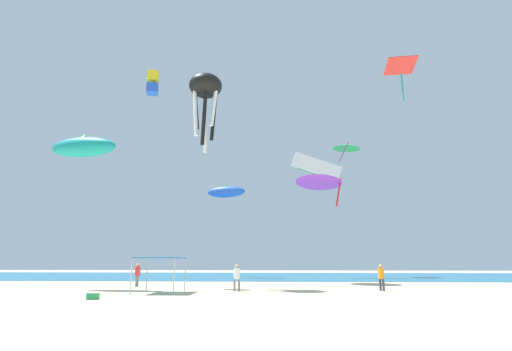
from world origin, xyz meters
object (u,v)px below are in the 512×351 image
object	(u,v)px
canopy_tent	(160,259)
person_central	(381,275)
kite_delta_purple	(319,179)
kite_box_yellow	(153,83)
kite_delta_green	(347,146)
kite_inflatable_teal	(84,147)
kite_inflatable_blue	(226,192)
person_near_tent	(138,273)
person_leftmost	(237,275)
kite_octopus_black	(205,90)
kite_diamond_red	(401,68)
kite_parafoil_white	(317,167)
cooler_box	(93,296)

from	to	relation	value
canopy_tent	person_central	size ratio (longest dim) A/B	1.70
kite_delta_purple	kite_box_yellow	size ratio (longest dim) A/B	2.83
kite_box_yellow	kite_delta_green	size ratio (longest dim) A/B	0.42
kite_inflatable_teal	kite_inflatable_blue	bearing A→B (deg)	-109.96
person_near_tent	kite_inflatable_teal	size ratio (longest dim) A/B	0.32
person_leftmost	kite_inflatable_blue	xyz separation A→B (m)	(-3.45, 19.95, 9.19)
kite_octopus_black	kite_delta_green	distance (m)	24.88
person_central	kite_diamond_red	bearing A→B (deg)	43.74
canopy_tent	kite_octopus_black	size ratio (longest dim) A/B	0.45
kite_box_yellow	kite_octopus_black	world-z (taller)	kite_box_yellow
kite_delta_green	kite_inflatable_blue	world-z (taller)	kite_delta_green
kite_parafoil_white	kite_inflatable_blue	size ratio (longest dim) A/B	1.27
kite_parafoil_white	person_leftmost	bearing A→B (deg)	-110.61
kite_inflatable_teal	person_central	bearing A→B (deg)	-176.71
kite_octopus_black	kite_box_yellow	bearing A→B (deg)	7.45
kite_inflatable_teal	kite_parafoil_white	world-z (taller)	kite_parafoil_white
kite_box_yellow	person_central	bearing A→B (deg)	-26.18
canopy_tent	kite_inflatable_teal	size ratio (longest dim) A/B	0.53
kite_inflatable_teal	kite_delta_green	xyz separation A→B (m)	(24.53, 21.08, 6.08)
canopy_tent	kite_diamond_red	bearing A→B (deg)	4.42
kite_box_yellow	kite_inflatable_teal	bearing A→B (deg)	-160.55
kite_octopus_black	cooler_box	bearing A→B (deg)	89.06
canopy_tent	kite_parafoil_white	size ratio (longest dim) A/B	0.46
kite_diamond_red	kite_parafoil_white	bearing A→B (deg)	105.82
kite_box_yellow	kite_delta_green	bearing A→B (deg)	28.64
person_central	kite_octopus_black	world-z (taller)	kite_octopus_black
kite_diamond_red	person_leftmost	bearing A→B (deg)	-175.69
kite_inflatable_teal	kite_inflatable_blue	size ratio (longest dim) A/B	1.10
kite_diamond_red	kite_octopus_black	size ratio (longest dim) A/B	0.45
kite_box_yellow	kite_diamond_red	size ratio (longest dim) A/B	0.70
kite_delta_purple	kite_parafoil_white	world-z (taller)	kite_parafoil_white
kite_delta_purple	kite_diamond_red	distance (m)	12.58
kite_parafoil_white	kite_inflatable_teal	bearing A→B (deg)	-137.34
person_leftmost	kite_delta_green	distance (m)	30.48
canopy_tent	person_leftmost	world-z (taller)	canopy_tent
person_leftmost	kite_delta_purple	world-z (taller)	kite_delta_purple
cooler_box	kite_delta_green	distance (m)	38.26
kite_diamond_red	kite_inflatable_teal	bearing A→B (deg)	179.75
kite_inflatable_teal	kite_delta_green	size ratio (longest dim) A/B	1.13
kite_delta_purple	kite_parafoil_white	size ratio (longest dim) A/B	0.91
person_leftmost	kite_inflatable_teal	xyz separation A→B (m)	(-12.41, 2.04, 9.67)
kite_box_yellow	person_leftmost	bearing A→B (deg)	-43.77
person_leftmost	kite_parafoil_white	world-z (taller)	kite_parafoil_white
person_central	kite_delta_green	distance (m)	27.46
kite_diamond_red	person_central	bearing A→B (deg)	163.39
kite_diamond_red	kite_inflatable_blue	size ratio (longest dim) A/B	0.59
cooler_box	kite_parafoil_white	distance (m)	32.81
person_central	kite_inflatable_teal	distance (m)	24.09
canopy_tent	kite_parafoil_white	xyz separation A→B (m)	(12.55, 21.96, 11.30)
kite_delta_green	kite_inflatable_blue	bearing A→B (deg)	127.23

